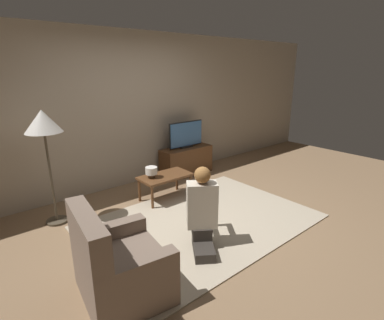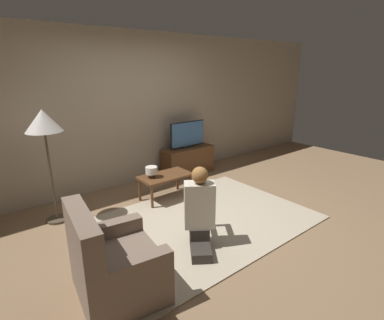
% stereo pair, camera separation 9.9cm
% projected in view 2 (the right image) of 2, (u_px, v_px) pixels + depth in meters
% --- Properties ---
extents(ground_plane, '(10.00, 10.00, 0.00)m').
position_uv_depth(ground_plane, '(201.00, 222.00, 4.06)').
color(ground_plane, '#896B4C').
extents(wall_back, '(10.00, 0.06, 2.60)m').
position_uv_depth(wall_back, '(128.00, 111.00, 5.11)').
color(wall_back, tan).
rests_on(wall_back, ground_plane).
extents(rug, '(2.97, 2.06, 0.02)m').
position_uv_depth(rug, '(201.00, 221.00, 4.06)').
color(rug, '#BCAD93').
rests_on(rug, ground_plane).
extents(tv_stand, '(1.04, 0.38, 0.53)m').
position_uv_depth(tv_stand, '(188.00, 161.00, 5.82)').
color(tv_stand, brown).
rests_on(tv_stand, ground_plane).
extents(tv, '(0.77, 0.08, 0.50)m').
position_uv_depth(tv, '(187.00, 134.00, 5.67)').
color(tv, black).
rests_on(tv, tv_stand).
extents(coffee_table, '(0.81, 0.45, 0.40)m').
position_uv_depth(coffee_table, '(165.00, 178.00, 4.69)').
color(coffee_table, brown).
rests_on(coffee_table, ground_plane).
extents(floor_lamp, '(0.45, 0.45, 1.52)m').
position_uv_depth(floor_lamp, '(44.00, 126.00, 3.72)').
color(floor_lamp, '#4C4233').
rests_on(floor_lamp, ground_plane).
extents(armchair, '(0.81, 0.91, 0.89)m').
position_uv_depth(armchair, '(114.00, 267.00, 2.69)').
color(armchair, '#7A6656').
rests_on(armchair, ground_plane).
extents(person_kneeling, '(0.65, 0.78, 0.97)m').
position_uv_depth(person_kneeling, '(199.00, 209.00, 3.36)').
color(person_kneeling, '#332D28').
rests_on(person_kneeling, rug).
extents(table_lamp, '(0.18, 0.18, 0.17)m').
position_uv_depth(table_lamp, '(151.00, 171.00, 4.55)').
color(table_lamp, '#4C3823').
rests_on(table_lamp, coffee_table).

